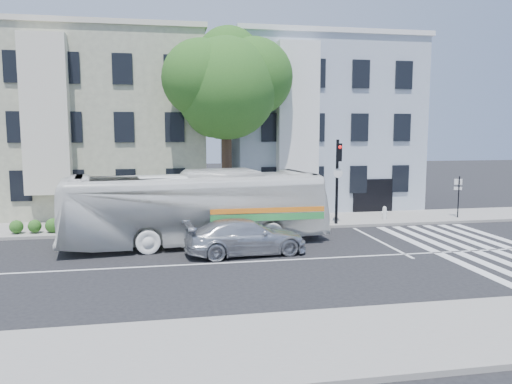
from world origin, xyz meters
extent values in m
plane|color=black|center=(0.00, 0.00, 0.00)|extent=(120.00, 120.00, 0.00)
cube|color=gray|center=(0.00, 8.00, 0.07)|extent=(80.00, 4.00, 0.15)
cube|color=gray|center=(0.00, -8.00, 0.07)|extent=(80.00, 4.00, 0.15)
cube|color=gray|center=(-7.00, 15.00, 5.50)|extent=(12.00, 10.00, 11.00)
cube|color=#9BA7B9|center=(7.00, 15.00, 5.50)|extent=(12.00, 10.00, 11.00)
cylinder|color=#2D2116|center=(0.00, 8.50, 2.60)|extent=(0.56, 0.56, 5.20)
sphere|color=#1D4817|center=(0.00, 8.50, 7.50)|extent=(5.60, 5.60, 5.60)
sphere|color=#1D4817|center=(1.60, 8.90, 8.20)|extent=(4.40, 4.40, 4.40)
sphere|color=#1D4817|center=(-1.40, 8.20, 8.00)|extent=(4.20, 4.20, 4.20)
sphere|color=#1D4817|center=(0.30, 9.70, 9.20)|extent=(3.80, 3.80, 3.80)
sphere|color=#1D4817|center=(-0.60, 9.10, 6.50)|extent=(3.40, 3.40, 3.40)
imported|color=white|center=(-2.03, 3.59, 1.70)|extent=(4.36, 12.45, 3.40)
imported|color=silver|center=(-0.12, 1.27, 0.75)|extent=(2.59, 5.35, 1.50)
cylinder|color=black|center=(5.76, 6.49, 2.37)|extent=(0.16, 0.16, 4.73)
cube|color=black|center=(5.76, 6.24, 4.06)|extent=(0.39, 0.35, 0.96)
sphere|color=red|center=(5.76, 6.11, 4.34)|extent=(0.18, 0.18, 0.18)
cylinder|color=white|center=(5.76, 6.34, 2.93)|extent=(0.47, 0.21, 0.50)
cylinder|color=silver|center=(9.00, 7.38, 0.45)|extent=(0.24, 0.24, 0.59)
sphere|color=silver|center=(9.00, 7.38, 0.77)|extent=(0.22, 0.22, 0.22)
cylinder|color=silver|center=(9.00, 7.38, 0.52)|extent=(0.40, 0.16, 0.14)
cylinder|color=black|center=(13.42, 7.02, 1.37)|extent=(0.07, 0.07, 2.43)
cube|color=white|center=(13.42, 7.12, 2.24)|extent=(0.42, 0.20, 0.34)
cube|color=white|center=(13.42, 7.12, 1.85)|extent=(0.42, 0.20, 0.17)
camera|label=1|loc=(-3.52, -19.13, 5.21)|focal=35.00mm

